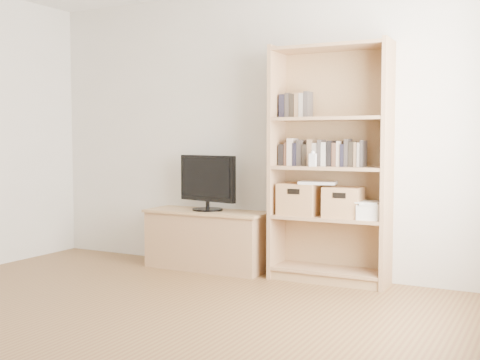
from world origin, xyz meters
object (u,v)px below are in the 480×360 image
Objects in this scene: basket_right at (343,202)px; bookshelf at (330,164)px; laptop at (318,183)px; tv_stand at (208,241)px; television at (208,183)px; basket_left at (300,199)px; baby_monitor at (313,160)px.

bookshelf is at bearing 175.78° from basket_right.
bookshelf is 0.19m from laptop.
tv_stand is 0.55m from television.
basket_left is at bearing 178.38° from basket_right.
baby_monitor is at bearing -135.00° from bookshelf.
basket_left is at bearing 14.77° from television.
laptop is (1.09, 0.02, 0.58)m from tv_stand.
bookshelf is 3.03× the size of television.
tv_stand is 0.57× the size of bookshelf.
bookshelf is 6.52× the size of basket_right.
basket_left is (-0.16, 0.10, -0.34)m from baby_monitor.
television is 2.01× the size of basket_left.
bookshelf reaches higher than television.
tv_stand is at bearing 175.67° from baby_monitor.
television is 2.15× the size of basket_right.
basket_right is 0.99× the size of laptop.
baby_monitor reaches higher than basket_left.
basket_left reaches higher than tv_stand.
bookshelf is (1.18, 0.04, 0.75)m from tv_stand.
baby_monitor reaches higher than basket_right.
basket_right is (0.23, 0.11, -0.35)m from baby_monitor.
basket_left is 1.07× the size of basket_right.
basket_right is (0.39, 0.01, -0.01)m from basket_left.
television is 0.92m from basket_left.
baby_monitor is 0.44m from basket_right.
television is at bearing -178.90° from basket_left.
basket_left is at bearing 164.49° from laptop.
laptop reaches higher than basket_left.
baby_monitor is at bearing -33.35° from basket_left.
baby_monitor reaches higher than laptop.
baby_monitor is at bearing 9.06° from television.
bookshelf is at bearing 1.07° from tv_stand.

